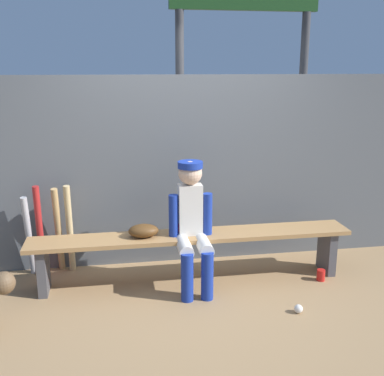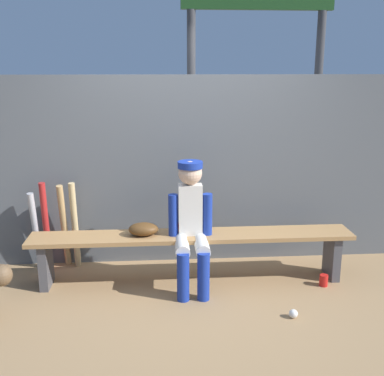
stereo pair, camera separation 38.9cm
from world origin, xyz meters
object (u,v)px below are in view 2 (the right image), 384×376
object	(u,v)px
player_seated	(191,221)
bat_wood_natural	(75,225)
baseball	(293,314)
dugout_bench	(192,244)
bat_wood_tan	(64,226)
cup_on_bench	(176,228)
scoreboard	(262,8)
bat_aluminum_silver	(36,231)
cup_on_ground	(324,280)
bat_aluminum_red	(46,226)
baseball_glove	(143,229)

from	to	relation	value
player_seated	bat_wood_natural	bearing A→B (deg)	155.35
bat_wood_natural	baseball	world-z (taller)	bat_wood_natural
dugout_bench	bat_wood_tan	bearing A→B (deg)	161.51
dugout_bench	cup_on_bench	xyz separation A→B (m)	(-0.15, 0.01, 0.15)
player_seated	scoreboard	bearing A→B (deg)	59.16
bat_wood_natural	bat_aluminum_silver	size ratio (longest dim) A/B	1.11
bat_wood_tan	player_seated	bearing A→B (deg)	-23.28
dugout_bench	bat_aluminum_silver	xyz separation A→B (m)	(-1.55, 0.40, 0.03)
dugout_bench	player_seated	distance (m)	0.29
baseball	scoreboard	bearing A→B (deg)	86.69
baseball	cup_on_ground	xyz separation A→B (m)	(0.45, 0.56, 0.02)
cup_on_bench	scoreboard	size ratio (longest dim) A/B	0.03
bat_wood_natural	scoreboard	xyz separation A→B (m)	(2.08, 1.03, 2.20)
bat_aluminum_red	cup_on_ground	distance (m)	2.78
baseball_glove	bat_aluminum_silver	size ratio (longest dim) A/B	0.34
dugout_bench	bat_aluminum_red	size ratio (longest dim) A/B	3.32
baseball_glove	bat_aluminum_red	size ratio (longest dim) A/B	0.30
baseball_glove	cup_on_bench	distance (m)	0.31
baseball	scoreboard	size ratio (longest dim) A/B	0.02
player_seated	cup_on_bench	world-z (taller)	player_seated
baseball_glove	bat_aluminum_red	xyz separation A→B (m)	(-0.99, 0.39, -0.08)
bat_wood_tan	cup_on_ground	size ratio (longest dim) A/B	8.17
baseball	cup_on_ground	size ratio (longest dim) A/B	0.67
bat_aluminum_red	scoreboard	distance (m)	3.39
bat_wood_natural	cup_on_ground	distance (m)	2.51
player_seated	bat_wood_natural	distance (m)	1.27
player_seated	baseball_glove	distance (m)	0.47
dugout_bench	cup_on_ground	distance (m)	1.30
cup_on_ground	bat_wood_natural	bearing A→B (deg)	165.81
scoreboard	bat_aluminum_red	bearing A→B (deg)	-155.95
bat_wood_tan	bat_aluminum_red	xyz separation A→B (m)	(-0.17, -0.04, 0.01)
baseball_glove	bat_wood_tan	xyz separation A→B (m)	(-0.82, 0.43, -0.10)
scoreboard	player_seated	bearing A→B (deg)	-120.84
player_seated	baseball	world-z (taller)	player_seated
bat_wood_natural	dugout_bench	bearing A→B (deg)	-19.46
dugout_bench	scoreboard	bearing A→B (deg)	57.67
dugout_bench	bat_aluminum_silver	world-z (taller)	bat_aluminum_silver
bat_aluminum_silver	cup_on_ground	size ratio (longest dim) A/B	7.48
bat_wood_natural	player_seated	bearing A→B (deg)	-24.65
bat_wood_tan	cup_on_ground	distance (m)	2.62
baseball_glove	baseball	bearing A→B (deg)	-31.23
dugout_bench	baseball	xyz separation A→B (m)	(0.79, -0.75, -0.35)
dugout_bench	cup_on_ground	world-z (taller)	dugout_bench
bat_wood_tan	cup_on_ground	bearing A→B (deg)	-13.92
baseball_glove	bat_aluminum_red	bearing A→B (deg)	158.45
player_seated	bat_aluminum_red	size ratio (longest dim) A/B	1.29
bat_aluminum_silver	baseball_glove	bearing A→B (deg)	-19.99
bat_wood_tan	bat_aluminum_red	size ratio (longest dim) A/B	0.98
cup_on_bench	bat_wood_tan	bearing A→B (deg)	159.77
bat_wood_natural	bat_wood_tan	size ratio (longest dim) A/B	1.01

